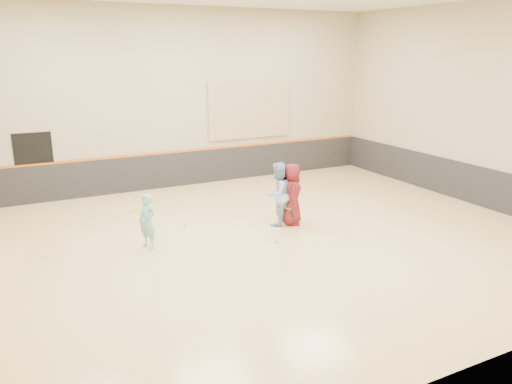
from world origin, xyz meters
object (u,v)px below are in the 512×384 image
girl (147,221)px  instructor (278,194)px  young_man (292,194)px  spare_racket (137,209)px

girl → instructor: size_ratio=0.77×
girl → young_man: 3.95m
girl → spare_racket: size_ratio=1.86×
instructor → spare_racket: (-3.14, 2.83, -0.78)m
instructor → girl: bearing=-22.3°
instructor → spare_racket: bearing=-65.4°
young_man → spare_racket: young_man is taller
instructor → young_man: instructor is taller
girl → instructor: (3.57, 0.06, 0.20)m
instructor → young_man: size_ratio=1.03×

